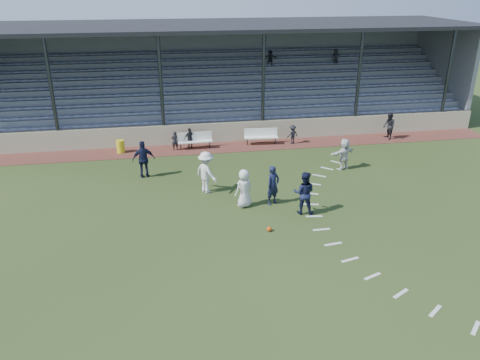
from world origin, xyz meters
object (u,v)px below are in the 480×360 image
(bench_right, at_px, (261,135))
(football, at_px, (269,229))
(bench_left, at_px, (195,139))
(player_white_lead, at_px, (244,188))
(trash_bin, at_px, (121,146))
(player_navy_lead, at_px, (273,185))
(official, at_px, (389,126))

(bench_right, xyz_separation_m, football, (-1.93, -10.47, -0.49))
(bench_left, height_order, football, bench_left)
(football, distance_m, player_white_lead, 2.54)
(bench_left, distance_m, football, 10.57)
(trash_bin, distance_m, player_navy_lead, 10.62)
(trash_bin, relative_size, football, 3.63)
(player_white_lead, distance_m, official, 13.01)
(bench_right, xyz_separation_m, player_white_lead, (-2.51, -8.11, 0.27))
(bench_right, height_order, trash_bin, bench_right)
(trash_bin, height_order, football, trash_bin)
(football, relative_size, official, 0.12)
(trash_bin, xyz_separation_m, player_white_lead, (5.71, -8.00, 0.48))
(player_white_lead, relative_size, player_navy_lead, 0.96)
(football, bearing_deg, player_navy_lead, 73.38)
(bench_right, height_order, player_navy_lead, player_navy_lead)
(player_white_lead, bearing_deg, official, -168.95)
(player_navy_lead, bearing_deg, official, 11.54)
(trash_bin, bearing_deg, football, -58.73)
(player_navy_lead, height_order, official, player_navy_lead)
(football, distance_m, official, 14.14)
(trash_bin, bearing_deg, bench_left, 0.05)
(bench_right, bearing_deg, bench_left, -173.90)
(bench_left, xyz_separation_m, bench_right, (3.97, 0.10, 0.00))
(bench_right, distance_m, football, 10.65)
(trash_bin, xyz_separation_m, football, (6.29, -10.36, -0.28))
(player_navy_lead, bearing_deg, player_white_lead, 152.78)
(football, bearing_deg, trash_bin, 121.27)
(player_navy_lead, bearing_deg, bench_left, 80.68)
(bench_right, xyz_separation_m, official, (7.98, -0.41, 0.26))
(bench_left, relative_size, bench_right, 0.99)
(official, bearing_deg, bench_left, -91.73)
(bench_right, bearing_deg, football, -95.88)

